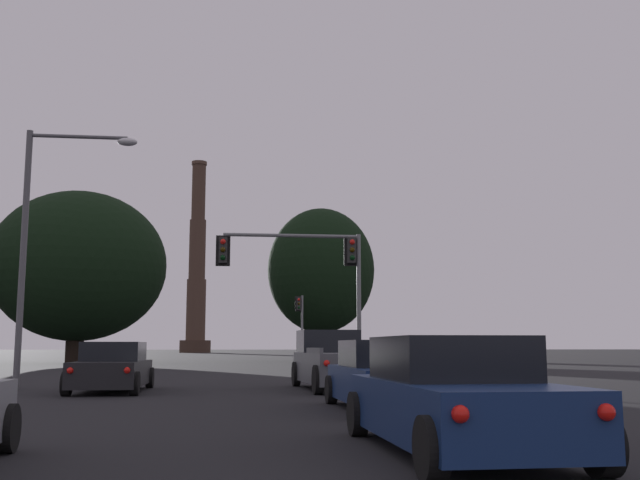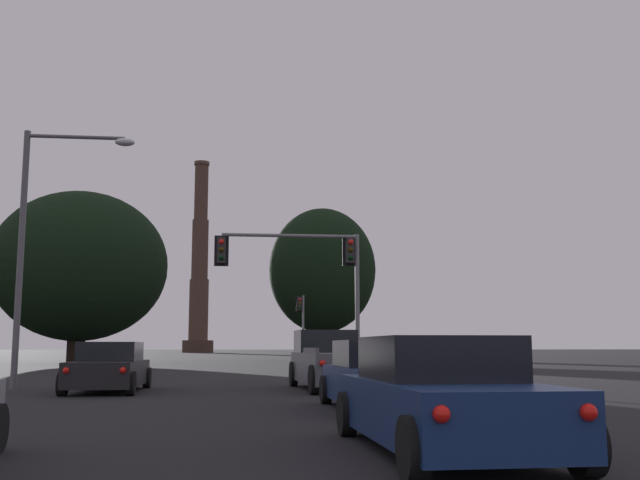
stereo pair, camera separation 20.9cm
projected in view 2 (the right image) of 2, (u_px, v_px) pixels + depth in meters
The scene contains 10 objects.
pickup_truck_right_lane_front at pixel (333, 363), 22.96m from camera, with size 2.42×5.58×1.82m.
sedan_left_lane_front at pixel (109, 368), 21.72m from camera, with size 1.99×4.71×1.43m.
sedan_right_lane_third at pixel (442, 398), 9.31m from camera, with size 2.07×4.74×1.43m.
sedan_right_lane_second at pixel (380, 377), 15.41m from camera, with size 2.05×4.73×1.43m.
traffic_light_far_right at pixel (302, 318), 60.89m from camera, with size 0.78×0.50×5.42m.
traffic_light_overhead_right at pixel (309, 267), 30.36m from camera, with size 6.01×0.50×5.87m.
street_lamp at pixel (41, 226), 23.75m from camera, with size 3.50×0.36×8.18m.
smokestack at pixel (199, 276), 154.39m from camera, with size 6.32×6.32×39.86m.
treeline_left_mid at pixel (322, 270), 67.36m from camera, with size 9.62×8.65×13.72m.
treeline_right_mid at pixel (80, 266), 58.66m from camera, with size 13.62×12.26×13.44m.
Camera 2 is at (0.30, -1.31, 1.30)m, focal length 42.00 mm.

